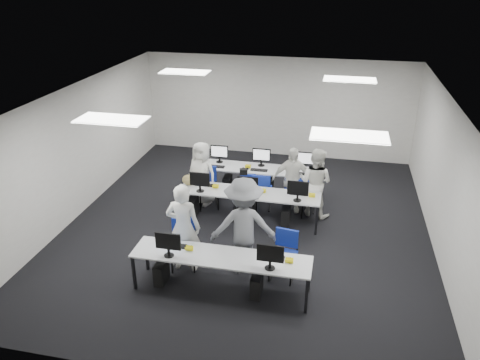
% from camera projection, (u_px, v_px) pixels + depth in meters
% --- Properties ---
extents(room, '(9.00, 9.02, 3.00)m').
position_uv_depth(room, '(248.00, 164.00, 10.05)').
color(room, black).
rests_on(room, ground).
extents(ceiling_panels, '(5.20, 4.60, 0.02)m').
position_uv_depth(ceiling_panels, '(248.00, 96.00, 9.42)').
color(ceiling_panels, white).
rests_on(ceiling_panels, room).
extents(desk_front, '(3.20, 0.70, 0.73)m').
position_uv_depth(desk_front, '(221.00, 258.00, 8.26)').
color(desk_front, silver).
rests_on(desk_front, ground).
extents(desk_mid, '(3.20, 0.70, 0.73)m').
position_uv_depth(desk_mid, '(249.00, 194.00, 10.57)').
color(desk_mid, silver).
rests_on(desk_mid, ground).
extents(desk_back, '(3.20, 0.70, 0.73)m').
position_uv_depth(desk_back, '(260.00, 170.00, 11.81)').
color(desk_back, silver).
rests_on(desk_back, ground).
extents(equipment_front, '(2.51, 0.41, 1.19)m').
position_uv_depth(equipment_front, '(211.00, 273.00, 8.41)').
color(equipment_front, '#0C3A9D').
rests_on(equipment_front, desk_front).
extents(equipment_mid, '(2.91, 0.41, 1.19)m').
position_uv_depth(equipment_mid, '(241.00, 206.00, 10.72)').
color(equipment_mid, white).
rests_on(equipment_mid, desk_mid).
extents(equipment_back, '(2.91, 0.41, 1.19)m').
position_uv_depth(equipment_back, '(267.00, 182.00, 11.92)').
color(equipment_back, white).
rests_on(equipment_back, desk_back).
extents(chair_0, '(0.58, 0.61, 0.96)m').
position_uv_depth(chair_0, '(184.00, 252.00, 9.11)').
color(chair_0, navy).
rests_on(chair_0, ground).
extents(chair_1, '(0.52, 0.55, 0.93)m').
position_uv_depth(chair_1, '(283.00, 263.00, 8.79)').
color(chair_1, navy).
rests_on(chair_1, ground).
extents(chair_2, '(0.62, 0.64, 0.96)m').
position_uv_depth(chair_2, '(208.00, 195.00, 11.38)').
color(chair_2, navy).
rests_on(chair_2, ground).
extents(chair_3, '(0.50, 0.53, 0.82)m').
position_uv_depth(chair_3, '(248.00, 199.00, 11.29)').
color(chair_3, navy).
rests_on(chair_3, ground).
extents(chair_4, '(0.51, 0.53, 0.85)m').
position_uv_depth(chair_4, '(293.00, 204.00, 11.02)').
color(chair_4, navy).
rests_on(chair_4, ground).
extents(chair_5, '(0.61, 0.64, 0.97)m').
position_uv_depth(chair_5, '(207.00, 188.00, 11.74)').
color(chair_5, navy).
rests_on(chair_5, ground).
extents(chair_6, '(0.48, 0.52, 0.92)m').
position_uv_depth(chair_6, '(262.00, 196.00, 11.34)').
color(chair_6, navy).
rests_on(chair_6, ground).
extents(chair_7, '(0.44, 0.48, 0.86)m').
position_uv_depth(chair_7, '(306.00, 200.00, 11.22)').
color(chair_7, navy).
rests_on(chair_7, ground).
extents(handbag, '(0.32, 0.21, 0.26)m').
position_uv_depth(handbag, '(189.00, 180.00, 10.84)').
color(handbag, olive).
rests_on(handbag, desk_mid).
extents(student_0, '(0.67, 0.45, 1.80)m').
position_uv_depth(student_0, '(184.00, 228.00, 8.79)').
color(student_0, silver).
rests_on(student_0, ground).
extents(student_1, '(0.98, 0.88, 1.65)m').
position_uv_depth(student_1, '(315.00, 182.00, 10.80)').
color(student_1, silver).
rests_on(student_1, ground).
extents(student_2, '(0.88, 0.70, 1.58)m').
position_uv_depth(student_2, '(202.00, 173.00, 11.35)').
color(student_2, silver).
rests_on(student_2, ground).
extents(student_3, '(1.00, 0.59, 1.60)m').
position_uv_depth(student_3, '(292.00, 180.00, 10.98)').
color(student_3, silver).
rests_on(student_3, ground).
extents(photographer, '(1.38, 0.98, 1.94)m').
position_uv_depth(photographer, '(244.00, 226.00, 8.71)').
color(photographer, slate).
rests_on(photographer, ground).
extents(dslr_camera, '(0.18, 0.21, 0.10)m').
position_uv_depth(dslr_camera, '(244.00, 172.00, 8.44)').
color(dslr_camera, black).
rests_on(dslr_camera, photographer).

